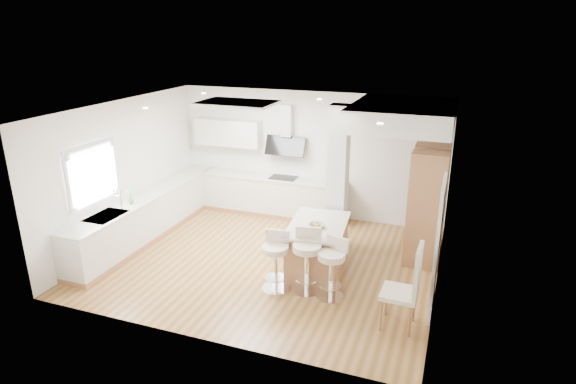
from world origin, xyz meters
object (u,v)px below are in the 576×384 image
at_px(bar_stool_a, 276,258).
at_px(bar_stool_c, 332,266).
at_px(dining_chair, 408,285).
at_px(bar_stool_b, 307,258).
at_px(peninsula, 318,247).

height_order(bar_stool_a, bar_stool_c, bar_stool_c).
xyz_separation_m(bar_stool_a, dining_chair, (2.13, -0.35, 0.13)).
height_order(bar_stool_b, bar_stool_c, bar_stool_b).
distance_m(bar_stool_a, bar_stool_b, 0.51).
bearing_deg(bar_stool_c, bar_stool_a, -155.39).
distance_m(bar_stool_b, dining_chair, 1.71).
height_order(peninsula, bar_stool_a, bar_stool_a).
height_order(bar_stool_a, bar_stool_b, bar_stool_b).
bearing_deg(bar_stool_b, dining_chair, -26.79).
bearing_deg(bar_stool_a, bar_stool_c, -2.38).
bearing_deg(dining_chair, bar_stool_a, 172.33).
height_order(bar_stool_a, dining_chair, dining_chair).
xyz_separation_m(bar_stool_c, dining_chair, (1.21, -0.42, 0.13)).
xyz_separation_m(bar_stool_b, dining_chair, (1.64, -0.47, 0.09)).
distance_m(bar_stool_a, dining_chair, 2.17).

